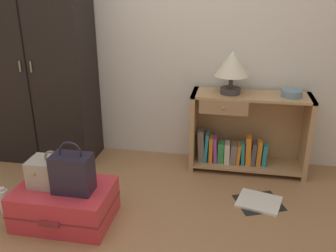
{
  "coord_description": "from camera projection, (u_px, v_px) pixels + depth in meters",
  "views": [
    {
      "loc": [
        0.63,
        -1.77,
        1.59
      ],
      "look_at": [
        0.16,
        0.8,
        0.55
      ],
      "focal_mm": 39.06,
      "sensor_mm": 36.0,
      "label": 1
    }
  ],
  "objects": [
    {
      "name": "ground_plane",
      "position": [
        121.0,
        251.0,
        2.31
      ],
      "size": [
        9.0,
        9.0,
        0.0
      ],
      "primitive_type": "plane",
      "color": "#9E7047"
    },
    {
      "name": "back_wall",
      "position": [
        165.0,
        17.0,
        3.2
      ],
      "size": [
        6.4,
        0.1,
        2.6
      ],
      "primitive_type": "cube",
      "color": "silver",
      "rests_on": "ground_plane"
    },
    {
      "name": "wardrobe",
      "position": [
        40.0,
        61.0,
        3.25
      ],
      "size": [
        0.92,
        0.47,
        1.86
      ],
      "color": "black",
      "rests_on": "ground_plane"
    },
    {
      "name": "bookshelf",
      "position": [
        243.0,
        134.0,
        3.23
      ],
      "size": [
        1.01,
        0.34,
        0.7
      ],
      "color": "tan",
      "rests_on": "ground_plane"
    },
    {
      "name": "table_lamp",
      "position": [
        232.0,
        66.0,
        3.0
      ],
      "size": [
        0.28,
        0.28,
        0.36
      ],
      "color": "#3D3838",
      "rests_on": "bookshelf"
    },
    {
      "name": "bowl",
      "position": [
        292.0,
        93.0,
        3.0
      ],
      "size": [
        0.17,
        0.17,
        0.06
      ],
      "primitive_type": "cylinder",
      "color": "slate",
      "rests_on": "bookshelf"
    },
    {
      "name": "suitcase_large",
      "position": [
        65.0,
        204.0,
        2.57
      ],
      "size": [
        0.66,
        0.48,
        0.26
      ],
      "color": "#D1333D",
      "rests_on": "ground_plane"
    },
    {
      "name": "train_case",
      "position": [
        53.0,
        172.0,
        2.52
      ],
      "size": [
        0.33,
        0.21,
        0.26
      ],
      "color": "#A89E8E",
      "rests_on": "suitcase_large"
    },
    {
      "name": "handbag",
      "position": [
        73.0,
        173.0,
        2.43
      ],
      "size": [
        0.26,
        0.16,
        0.37
      ],
      "color": "#231E2D",
      "rests_on": "suitcase_large"
    },
    {
      "name": "bottle",
      "position": [
        4.0,
        201.0,
        2.68
      ],
      "size": [
        0.07,
        0.07,
        0.2
      ],
      "color": "white",
      "rests_on": "ground_plane"
    },
    {
      "name": "open_book_on_floor",
      "position": [
        259.0,
        202.0,
        2.81
      ],
      "size": [
        0.42,
        0.39,
        0.02
      ],
      "color": "white",
      "rests_on": "ground_plane"
    }
  ]
}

